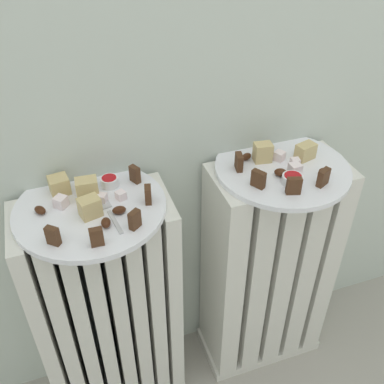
# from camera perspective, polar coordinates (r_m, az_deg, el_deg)

# --- Properties ---
(radiator_left) EXTENTS (0.34, 0.18, 0.66)m
(radiator_left) POSITION_cam_1_polar(r_m,az_deg,el_deg) (1.17, -10.57, -15.10)
(radiator_left) COLOR silver
(radiator_left) RESTS_ON ground_plane
(radiator_right) EXTENTS (0.34, 0.18, 0.66)m
(radiator_right) POSITION_cam_1_polar(r_m,az_deg,el_deg) (1.26, 9.60, -9.94)
(radiator_right) COLOR silver
(radiator_right) RESTS_ON ground_plane
(plate_left) EXTENTS (0.31, 0.31, 0.01)m
(plate_left) POSITION_cam_1_polar(r_m,az_deg,el_deg) (0.93, -12.91, -2.00)
(plate_left) COLOR white
(plate_left) RESTS_ON radiator_left
(plate_right) EXTENTS (0.31, 0.31, 0.01)m
(plate_right) POSITION_cam_1_polar(r_m,az_deg,el_deg) (1.04, 11.50, 3.01)
(plate_right) COLOR white
(plate_right) RESTS_ON radiator_right
(dark_cake_slice_left_0) EXTENTS (0.03, 0.03, 0.04)m
(dark_cake_slice_left_0) POSITION_cam_1_polar(r_m,az_deg,el_deg) (0.84, -17.43, -5.39)
(dark_cake_slice_left_0) COLOR #472B19
(dark_cake_slice_left_0) RESTS_ON plate_left
(dark_cake_slice_left_1) EXTENTS (0.02, 0.01, 0.04)m
(dark_cake_slice_left_1) POSITION_cam_1_polar(r_m,az_deg,el_deg) (0.82, -12.14, -5.67)
(dark_cake_slice_left_1) COLOR #472B19
(dark_cake_slice_left_1) RESTS_ON plate_left
(dark_cake_slice_left_2) EXTENTS (0.03, 0.03, 0.04)m
(dark_cake_slice_left_2) POSITION_cam_1_polar(r_m,az_deg,el_deg) (0.85, -7.36, -3.54)
(dark_cake_slice_left_2) COLOR #472B19
(dark_cake_slice_left_2) RESTS_ON plate_left
(dark_cake_slice_left_3) EXTENTS (0.02, 0.03, 0.04)m
(dark_cake_slice_left_3) POSITION_cam_1_polar(r_m,az_deg,el_deg) (0.90, -5.66, -0.34)
(dark_cake_slice_left_3) COLOR #472B19
(dark_cake_slice_left_3) RESTS_ON plate_left
(dark_cake_slice_left_4) EXTENTS (0.02, 0.03, 0.04)m
(dark_cake_slice_left_4) POSITION_cam_1_polar(r_m,az_deg,el_deg) (0.96, -7.34, 2.27)
(dark_cake_slice_left_4) COLOR #472B19
(dark_cake_slice_left_4) RESTS_ON plate_left
(marble_cake_slice_left_0) EXTENTS (0.05, 0.04, 0.04)m
(marble_cake_slice_left_0) POSITION_cam_1_polar(r_m,az_deg,el_deg) (0.89, -12.97, -1.91)
(marble_cake_slice_left_0) COLOR tan
(marble_cake_slice_left_0) RESTS_ON plate_left
(marble_cake_slice_left_1) EXTENTS (0.05, 0.04, 0.05)m
(marble_cake_slice_left_1) POSITION_cam_1_polar(r_m,az_deg,el_deg) (0.93, -13.29, 0.38)
(marble_cake_slice_left_1) COLOR tan
(marble_cake_slice_left_1) RESTS_ON plate_left
(marble_cake_slice_left_2) EXTENTS (0.04, 0.04, 0.04)m
(marble_cake_slice_left_2) POSITION_cam_1_polar(r_m,az_deg,el_deg) (0.97, -16.67, 0.86)
(marble_cake_slice_left_2) COLOR tan
(marble_cake_slice_left_2) RESTS_ON plate_left
(turkish_delight_left_0) EXTENTS (0.03, 0.03, 0.02)m
(turkish_delight_left_0) POSITION_cam_1_polar(r_m,az_deg,el_deg) (0.93, -16.50, -1.22)
(turkish_delight_left_0) COLOR white
(turkish_delight_left_0) RESTS_ON plate_left
(turkish_delight_left_1) EXTENTS (0.03, 0.03, 0.02)m
(turkish_delight_left_1) POSITION_cam_1_polar(r_m,az_deg,el_deg) (0.97, -13.61, 0.89)
(turkish_delight_left_1) COLOR white
(turkish_delight_left_1) RESTS_ON plate_left
(turkish_delight_left_2) EXTENTS (0.02, 0.02, 0.02)m
(turkish_delight_left_2) POSITION_cam_1_polar(r_m,az_deg,el_deg) (0.92, -9.12, -0.43)
(turkish_delight_left_2) COLOR white
(turkish_delight_left_2) RESTS_ON plate_left
(turkish_delight_left_3) EXTENTS (0.03, 0.03, 0.02)m
(turkish_delight_left_3) POSITION_cam_1_polar(r_m,az_deg,el_deg) (0.92, -11.48, -0.79)
(turkish_delight_left_3) COLOR white
(turkish_delight_left_3) RESTS_ON plate_left
(medjool_date_left_0) EXTENTS (0.02, 0.03, 0.02)m
(medjool_date_left_0) POSITION_cam_1_polar(r_m,az_deg,el_deg) (0.86, -10.99, -3.90)
(medjool_date_left_0) COLOR #3D1E0F
(medjool_date_left_0) RESTS_ON plate_left
(medjool_date_left_1) EXTENTS (0.03, 0.02, 0.02)m
(medjool_date_left_1) POSITION_cam_1_polar(r_m,az_deg,el_deg) (0.89, -9.33, -2.31)
(medjool_date_left_1) COLOR #3D1E0F
(medjool_date_left_1) RESTS_ON plate_left
(medjool_date_left_2) EXTENTS (0.03, 0.03, 0.02)m
(medjool_date_left_2) POSITION_cam_1_polar(r_m,az_deg,el_deg) (0.93, -18.91, -2.21)
(medjool_date_left_2) COLOR #3D1E0F
(medjool_date_left_2) RESTS_ON plate_left
(jam_bowl_left) EXTENTS (0.04, 0.04, 0.02)m
(jam_bowl_left) POSITION_cam_1_polar(r_m,az_deg,el_deg) (0.96, -10.55, 1.37)
(jam_bowl_left) COLOR white
(jam_bowl_left) RESTS_ON plate_left
(dark_cake_slice_right_0) EXTENTS (0.02, 0.03, 0.04)m
(dark_cake_slice_right_0) POSITION_cam_1_polar(r_m,az_deg,el_deg) (1.00, 6.05, 3.85)
(dark_cake_slice_right_0) COLOR #472B19
(dark_cake_slice_right_0) RESTS_ON plate_right
(dark_cake_slice_right_1) EXTENTS (0.03, 0.03, 0.04)m
(dark_cake_slice_right_1) POSITION_cam_1_polar(r_m,az_deg,el_deg) (0.95, 8.51, 1.65)
(dark_cake_slice_right_1) COLOR #472B19
(dark_cake_slice_right_1) RESTS_ON plate_right
(dark_cake_slice_right_2) EXTENTS (0.03, 0.02, 0.04)m
(dark_cake_slice_right_2) POSITION_cam_1_polar(r_m,az_deg,el_deg) (0.95, 12.94, 0.77)
(dark_cake_slice_right_2) COLOR #472B19
(dark_cake_slice_right_2) RESTS_ON plate_right
(dark_cake_slice_right_3) EXTENTS (0.03, 0.03, 0.04)m
(dark_cake_slice_right_3) POSITION_cam_1_polar(r_m,az_deg,el_deg) (0.99, 16.51, 1.81)
(dark_cake_slice_right_3) COLOR #472B19
(dark_cake_slice_right_3) RESTS_ON plate_right
(marble_cake_slice_right_0) EXTENTS (0.04, 0.03, 0.05)m
(marble_cake_slice_right_0) POSITION_cam_1_polar(r_m,az_deg,el_deg) (1.04, 9.07, 5.04)
(marble_cake_slice_right_0) COLOR tan
(marble_cake_slice_right_0) RESTS_ON plate_right
(marble_cake_slice_right_1) EXTENTS (0.05, 0.04, 0.04)m
(marble_cake_slice_right_1) POSITION_cam_1_polar(r_m,az_deg,el_deg) (1.07, 14.36, 5.06)
(marble_cake_slice_right_1) COLOR tan
(marble_cake_slice_right_1) RESTS_ON plate_right
(turkish_delight_right_0) EXTENTS (0.03, 0.03, 0.02)m
(turkish_delight_right_0) POSITION_cam_1_polar(r_m,az_deg,el_deg) (1.01, 13.07, 2.91)
(turkish_delight_right_0) COLOR white
(turkish_delight_right_0) RESTS_ON plate_right
(turkish_delight_right_1) EXTENTS (0.02, 0.02, 0.02)m
(turkish_delight_right_1) POSITION_cam_1_polar(r_m,az_deg,el_deg) (1.04, 13.07, 3.72)
(turkish_delight_right_1) COLOR white
(turkish_delight_right_1) RESTS_ON plate_right
(turkish_delight_right_2) EXTENTS (0.03, 0.03, 0.02)m
(turkish_delight_right_2) POSITION_cam_1_polar(r_m,az_deg,el_deg) (1.05, 11.15, 4.56)
(turkish_delight_right_2) COLOR white
(turkish_delight_right_2) RESTS_ON plate_right
(medjool_date_right_0) EXTENTS (0.03, 0.02, 0.02)m
(medjool_date_right_0) POSITION_cam_1_polar(r_m,az_deg,el_deg) (1.03, 16.62, 2.59)
(medjool_date_right_0) COLOR #3D1E0F
(medjool_date_right_0) RESTS_ON plate_right
(medjool_date_right_1) EXTENTS (0.03, 0.02, 0.02)m
(medjool_date_right_1) POSITION_cam_1_polar(r_m,az_deg,el_deg) (1.04, 6.99, 4.52)
(medjool_date_right_1) COLOR #3D1E0F
(medjool_date_right_1) RESTS_ON plate_right
(medjool_date_right_2) EXTENTS (0.03, 0.03, 0.02)m
(medjool_date_right_2) POSITION_cam_1_polar(r_m,az_deg,el_deg) (1.00, 11.31, 2.47)
(medjool_date_right_2) COLOR #3D1E0F
(medjool_date_right_2) RESTS_ON plate_right
(medjool_date_right_3) EXTENTS (0.02, 0.03, 0.01)m
(medjool_date_right_3) POSITION_cam_1_polar(r_m,az_deg,el_deg) (1.09, 10.06, 5.61)
(medjool_date_right_3) COLOR #3D1E0F
(medjool_date_right_3) RESTS_ON plate_right
(jam_bowl_right) EXTENTS (0.05, 0.05, 0.02)m
(jam_bowl_right) POSITION_cam_1_polar(r_m,az_deg,el_deg) (0.98, 12.77, 1.65)
(jam_bowl_right) COLOR white
(jam_bowl_right) RESTS_ON plate_right
(fork) EXTENTS (0.03, 0.11, 0.00)m
(fork) POSITION_cam_1_polar(r_m,az_deg,el_deg) (0.89, -10.36, -2.86)
(fork) COLOR #B7B7BC
(fork) RESTS_ON plate_left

